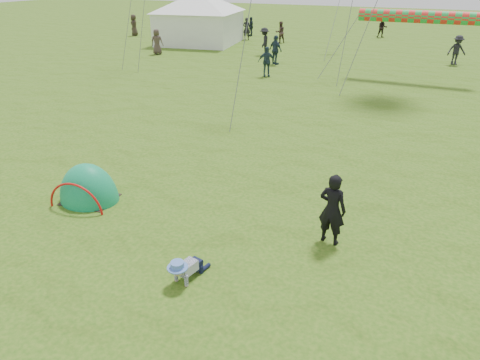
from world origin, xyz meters
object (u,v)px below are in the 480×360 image
at_px(standing_adult, 332,209).
at_px(event_marquee, 199,16).
at_px(crawling_toddler, 185,268).
at_px(popup_tent, 90,200).

distance_m(standing_adult, event_marquee, 28.47).
bearing_deg(crawling_toddler, popup_tent, 167.89).
height_order(popup_tent, standing_adult, standing_adult).
distance_m(crawling_toddler, event_marquee, 29.39).
bearing_deg(crawling_toddler, standing_adult, 59.34).
distance_m(popup_tent, standing_adult, 6.15).
bearing_deg(popup_tent, event_marquee, 105.63).
xyz_separation_m(crawling_toddler, standing_adult, (2.18, 2.39, 0.53)).
relative_size(popup_tent, standing_adult, 1.23).
bearing_deg(event_marquee, popup_tent, -76.19).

